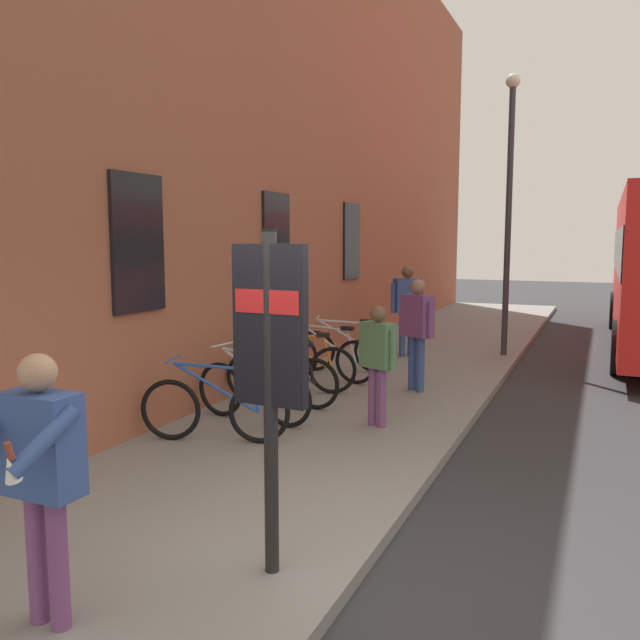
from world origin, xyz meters
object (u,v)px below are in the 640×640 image
(bicycle_nearest_sign, at_px, (345,350))
(bicycle_mid_rack, at_px, (327,358))
(street_lamp, at_px, (509,192))
(transit_info_sign, at_px, (270,348))
(bicycle_under_window, at_px, (281,378))
(tourist_with_hotdogs, at_px, (39,461))
(bicycle_end_of_row, at_px, (299,368))
(pedestrian_near_bus, at_px, (407,301))
(bicycle_by_door, at_px, (215,409))
(pedestrian_crossing_street, at_px, (417,323))
(pedestrian_by_facade, at_px, (378,353))
(bicycle_far_end, at_px, (253,392))

(bicycle_nearest_sign, bearing_deg, bicycle_mid_rack, -179.17)
(bicycle_nearest_sign, bearing_deg, street_lamp, -39.37)
(transit_info_sign, xyz_separation_m, street_lamp, (9.62, -0.26, 1.64))
(bicycle_under_window, bearing_deg, tourist_with_hotdogs, -168.41)
(bicycle_mid_rack, bearing_deg, bicycle_under_window, -178.65)
(street_lamp, bearing_deg, bicycle_under_window, 157.23)
(tourist_with_hotdogs, bearing_deg, bicycle_end_of_row, 11.02)
(bicycle_under_window, bearing_deg, pedestrian_near_bus, -6.61)
(bicycle_by_door, distance_m, pedestrian_near_bus, 6.34)
(bicycle_by_door, distance_m, transit_info_sign, 3.33)
(bicycle_mid_rack, bearing_deg, transit_info_sign, -160.77)
(bicycle_nearest_sign, distance_m, pedestrian_crossing_street, 1.94)
(transit_info_sign, height_order, pedestrian_crossing_street, transit_info_sign)
(pedestrian_near_bus, bearing_deg, pedestrian_crossing_street, -161.25)
(bicycle_under_window, relative_size, bicycle_nearest_sign, 1.04)
(pedestrian_by_facade, bearing_deg, bicycle_mid_rack, 36.13)
(transit_info_sign, xyz_separation_m, pedestrian_crossing_street, (5.81, 0.53, -0.55))
(bicycle_mid_rack, relative_size, bicycle_nearest_sign, 1.04)
(bicycle_mid_rack, xyz_separation_m, pedestrian_by_facade, (-2.18, -1.60, 0.54))
(bicycle_mid_rack, height_order, tourist_with_hotdogs, tourist_with_hotdogs)
(bicycle_under_window, relative_size, pedestrian_near_bus, 0.98)
(bicycle_by_door, relative_size, street_lamp, 0.31)
(bicycle_under_window, distance_m, bicycle_end_of_row, 0.78)
(bicycle_by_door, relative_size, pedestrian_by_facade, 1.13)
(pedestrian_by_facade, height_order, tourist_with_hotdogs, tourist_with_hotdogs)
(bicycle_by_door, bearing_deg, bicycle_end_of_row, 3.19)
(tourist_with_hotdogs, bearing_deg, transit_info_sign, -39.47)
(bicycle_under_window, height_order, pedestrian_crossing_street, pedestrian_crossing_street)
(pedestrian_by_facade, height_order, pedestrian_near_bus, pedestrian_near_bus)
(transit_info_sign, relative_size, pedestrian_near_bus, 1.33)
(bicycle_mid_rack, distance_m, pedestrian_near_bus, 2.90)
(street_lamp, bearing_deg, bicycle_mid_rack, 147.80)
(transit_info_sign, relative_size, pedestrian_by_facade, 1.58)
(bicycle_under_window, height_order, pedestrian_by_facade, pedestrian_by_facade)
(pedestrian_crossing_street, height_order, street_lamp, street_lamp)
(bicycle_nearest_sign, height_order, tourist_with_hotdogs, tourist_with_hotdogs)
(transit_info_sign, bearing_deg, bicycle_end_of_row, 23.21)
(bicycle_by_door, relative_size, bicycle_end_of_row, 1.02)
(pedestrian_near_bus, bearing_deg, bicycle_under_window, 173.39)
(bicycle_under_window, relative_size, street_lamp, 0.32)
(bicycle_far_end, distance_m, bicycle_end_of_row, 1.65)
(bicycle_end_of_row, relative_size, pedestrian_by_facade, 1.11)
(tourist_with_hotdogs, bearing_deg, bicycle_far_end, 13.34)
(pedestrian_near_bus, bearing_deg, street_lamp, -61.85)
(bicycle_far_end, relative_size, pedestrian_crossing_street, 1.02)
(pedestrian_by_facade, xyz_separation_m, tourist_with_hotdogs, (-4.88, 0.46, 0.11))
(pedestrian_crossing_street, bearing_deg, tourist_with_hotdogs, 176.65)
(pedestrian_by_facade, bearing_deg, bicycle_under_window, 74.38)
(bicycle_end_of_row, bearing_deg, pedestrian_near_bus, -9.43)
(bicycle_far_end, bearing_deg, bicycle_end_of_row, 4.63)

